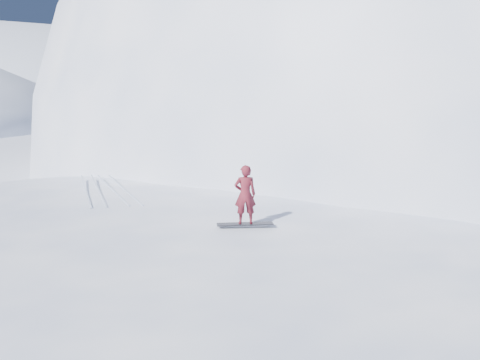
{
  "coord_description": "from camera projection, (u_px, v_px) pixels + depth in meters",
  "views": [
    {
      "loc": [
        1.15,
        -14.82,
        6.56
      ],
      "look_at": [
        3.43,
        0.74,
        3.5
      ],
      "focal_mm": 40.0,
      "sensor_mm": 36.0,
      "label": 1
    }
  ],
  "objects": [
    {
      "name": "wind_bumps",
      "position": [
        113.0,
        280.0,
        17.46
      ],
      "size": [
        16.0,
        14.4,
        1.0
      ],
      "color": "white",
      "rests_on": "ground"
    },
    {
      "name": "snowboard",
      "position": [
        245.0,
        224.0,
        15.26
      ],
      "size": [
        1.63,
        0.37,
        0.03
      ],
      "primitive_type": "cube",
      "rotation": [
        0.0,
        0.0,
        -0.05
      ],
      "color": "black",
      "rests_on": "near_ridge"
    },
    {
      "name": "snowboarder",
      "position": [
        245.0,
        195.0,
        15.1
      ],
      "size": [
        0.64,
        0.43,
        1.69
      ],
      "primitive_type": "imported",
      "rotation": [
        0.0,
        0.0,
        3.1
      ],
      "color": "maroon",
      "rests_on": "snowboard"
    },
    {
      "name": "summit_peak",
      "position": [
        419.0,
        157.0,
        43.87
      ],
      "size": [
        60.0,
        56.0,
        56.0
      ],
      "primitive_type": "ellipsoid",
      "color": "white",
      "rests_on": "ground"
    },
    {
      "name": "near_ridge",
      "position": [
        161.0,
        268.0,
        18.54
      ],
      "size": [
        36.0,
        28.0,
        4.8
      ],
      "primitive_type": "ellipsoid",
      "color": "white",
      "rests_on": "ground"
    },
    {
      "name": "peak_shoulder",
      "position": [
        294.0,
        174.0,
        36.33
      ],
      "size": [
        28.0,
        24.0,
        18.0
      ],
      "primitive_type": "ellipsoid",
      "color": "white",
      "rests_on": "ground"
    },
    {
      "name": "board_tracks",
      "position": [
        105.0,
        188.0,
        20.04
      ],
      "size": [
        2.83,
        5.9,
        0.04
      ],
      "color": "silver",
      "rests_on": "ground"
    },
    {
      "name": "ground",
      "position": [
        127.0,
        306.0,
        15.48
      ],
      "size": [
        400.0,
        400.0,
        0.0
      ],
      "primitive_type": "plane",
      "color": "white",
      "rests_on": "ground"
    }
  ]
}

